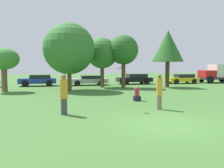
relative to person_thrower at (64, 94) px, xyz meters
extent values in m
plane|color=#3D6B2D|center=(3.90, -2.93, -1.00)|extent=(120.00, 120.00, 0.00)
cylinder|color=#3F3F47|center=(0.00, 0.00, -0.61)|extent=(0.30, 0.30, 0.77)
cylinder|color=#BF8C26|center=(0.00, 0.00, 0.25)|extent=(0.36, 0.36, 0.94)
sphere|color=#8C6647|center=(0.00, 0.00, 0.84)|extent=(0.25, 0.25, 0.25)
cylinder|color=#726651|center=(5.03, 0.16, -0.62)|extent=(0.27, 0.27, 0.76)
cylinder|color=#BF8C26|center=(5.03, 0.16, 0.22)|extent=(0.31, 0.31, 0.92)
sphere|color=brown|center=(5.03, 0.16, 0.78)|extent=(0.20, 0.20, 0.20)
cylinder|color=#F21E72|center=(2.91, 0.48, 1.22)|extent=(0.24, 0.23, 0.13)
cube|color=#191E33|center=(4.92, 3.33, -0.84)|extent=(0.44, 0.36, 0.31)
cylinder|color=#A52633|center=(4.92, 3.33, -0.42)|extent=(0.33, 0.33, 0.51)
sphere|color=tan|center=(4.92, 3.33, -0.07)|extent=(0.20, 0.20, 0.20)
cylinder|color=brown|center=(-4.69, 11.49, 0.11)|extent=(0.49, 0.49, 2.21)
ellipsoid|color=#3D7F33|center=(-4.69, 11.49, 1.96)|extent=(2.70, 2.70, 1.98)
cylinder|color=brown|center=(1.05, 11.17, 0.30)|extent=(0.38, 0.38, 2.59)
sphere|color=#33702D|center=(1.05, 11.17, 2.92)|extent=(4.79, 4.79, 4.79)
cylinder|color=brown|center=(4.70, 13.58, 0.39)|extent=(0.40, 0.40, 2.77)
sphere|color=#33702D|center=(4.70, 13.58, 2.68)|extent=(3.30, 3.30, 3.30)
cylinder|color=brown|center=(6.81, 12.66, 0.58)|extent=(0.42, 0.42, 3.15)
sphere|color=#286023|center=(6.81, 12.66, 3.01)|extent=(3.11, 3.11, 3.11)
cylinder|color=#473323|center=(11.53, 11.93, 0.39)|extent=(0.44, 0.44, 2.76)
cone|color=#286023|center=(11.53, 11.93, 3.45)|extent=(3.36, 3.36, 3.36)
cube|color=#1E389E|center=(-2.17, 16.96, -0.40)|extent=(4.16, 1.70, 0.57)
cube|color=black|center=(-1.86, 16.96, 0.09)|extent=(2.29, 1.48, 0.40)
cylinder|color=black|center=(-3.46, 16.15, -0.64)|extent=(0.72, 0.20, 0.72)
cylinder|color=black|center=(-3.44, 17.81, -0.64)|extent=(0.72, 0.20, 0.72)
cylinder|color=black|center=(-0.89, 16.12, -0.64)|extent=(0.72, 0.20, 0.72)
cylinder|color=black|center=(-0.87, 17.78, -0.64)|extent=(0.72, 0.20, 0.72)
cube|color=#B2B2B7|center=(3.69, 16.79, -0.47)|extent=(4.53, 1.86, 0.50)
cube|color=black|center=(4.02, 16.79, -0.03)|extent=(2.50, 1.62, 0.38)
cylinder|color=black|center=(2.28, 15.89, -0.68)|extent=(0.64, 0.20, 0.64)
cylinder|color=black|center=(2.30, 17.71, -0.68)|extent=(0.64, 0.20, 0.64)
cylinder|color=black|center=(5.07, 15.87, -0.68)|extent=(0.64, 0.20, 0.64)
cylinder|color=black|center=(5.09, 17.69, -0.68)|extent=(0.64, 0.20, 0.64)
cube|color=black|center=(9.56, 17.03, -0.43)|extent=(4.37, 1.93, 0.53)
cube|color=black|center=(9.89, 17.03, 0.07)|extent=(2.41, 1.69, 0.47)
cylinder|color=black|center=(8.20, 16.10, -0.64)|extent=(0.70, 0.22, 0.70)
cylinder|color=black|center=(8.22, 17.99, -0.64)|extent=(0.70, 0.22, 0.70)
cylinder|color=black|center=(10.90, 16.08, -0.64)|extent=(0.70, 0.22, 0.70)
cylinder|color=black|center=(10.92, 17.97, -0.64)|extent=(0.70, 0.22, 0.70)
cube|color=gold|center=(15.97, 16.44, -0.47)|extent=(4.10, 1.74, 0.51)
cube|color=black|center=(16.28, 16.44, 0.01)|extent=(2.26, 1.52, 0.44)
cylinder|color=black|center=(14.70, 15.60, -0.68)|extent=(0.64, 0.20, 0.64)
cylinder|color=black|center=(14.71, 17.30, -0.68)|extent=(0.64, 0.20, 0.64)
cylinder|color=black|center=(17.23, 15.57, -0.68)|extent=(0.64, 0.20, 0.64)
cylinder|color=black|center=(17.25, 17.28, -0.68)|extent=(0.64, 0.20, 0.64)
cube|color=#2D2D33|center=(21.51, 16.58, -0.37)|extent=(5.38, 2.11, 0.30)
cube|color=red|center=(19.85, 16.59, 0.24)|extent=(1.73, 1.97, 0.92)
cube|color=beige|center=(22.26, 16.57, 0.65)|extent=(3.34, 2.09, 1.73)
cylinder|color=black|center=(19.62, 15.56, -0.52)|extent=(0.95, 0.25, 0.95)
cylinder|color=black|center=(19.64, 17.62, -0.52)|extent=(0.95, 0.25, 0.95)
cylinder|color=black|center=(22.99, 17.59, -0.52)|extent=(0.95, 0.25, 0.95)
camera|label=1|loc=(-0.52, -11.48, 1.36)|focal=38.15mm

